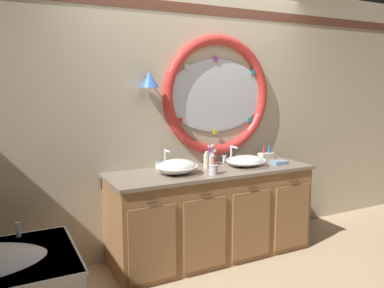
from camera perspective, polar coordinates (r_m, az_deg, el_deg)
ground_plane at (r=3.68m, az=4.54°, el=-17.39°), size 14.00×14.00×0.00m
back_wall_assembly at (r=3.83m, az=0.52°, el=4.37°), size 6.40×0.26×2.60m
vanity_counter at (r=3.72m, az=2.85°, el=-10.05°), size 1.94×0.66×0.84m
sink_basin_left at (r=3.40m, az=-2.20°, el=-3.33°), size 0.38×0.38×0.13m
sink_basin_right at (r=3.76m, az=7.93°, el=-2.45°), size 0.39×0.39×0.10m
faucet_set_left at (r=3.63m, az=-3.88°, el=-2.52°), size 0.21×0.13×0.18m
faucet_set_right at (r=3.96m, az=5.85°, el=-1.65°), size 0.22×0.13×0.17m
toothbrush_holder_left at (r=3.39m, az=3.14°, el=-3.63°), size 0.08×0.08×0.22m
toothbrush_holder_right at (r=3.78m, az=2.81°, el=-2.32°), size 0.09×0.09×0.21m
soap_dispenser at (r=3.63m, az=2.12°, el=-2.46°), size 0.05×0.06×0.17m
folded_hand_towel at (r=3.93m, az=12.71°, el=-2.66°), size 0.16×0.11×0.03m
toiletry_basket at (r=4.19m, az=10.86°, el=-1.61°), size 0.16×0.09×0.13m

